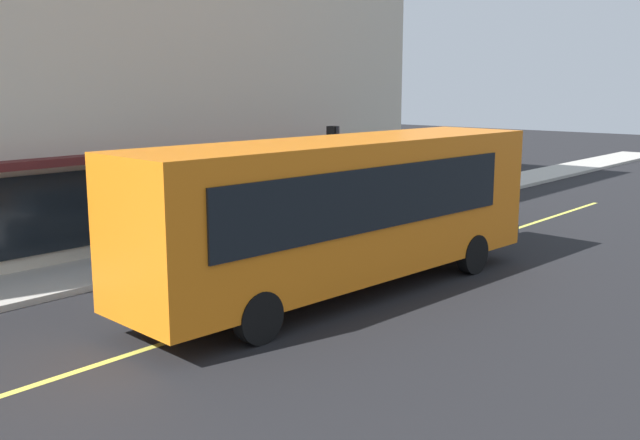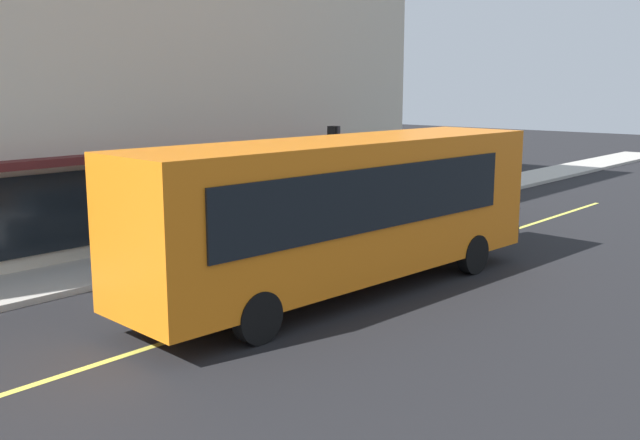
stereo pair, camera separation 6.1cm
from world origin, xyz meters
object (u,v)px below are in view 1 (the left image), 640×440
object	(u,v)px
bus	(345,207)
pedestrian_waiting	(128,217)
car_silver	(206,248)
pedestrian_at_corner	(265,199)
traffic_light	(334,151)
car_maroon	(358,215)
car_black	(451,196)

from	to	relation	value
bus	pedestrian_waiting	size ratio (longest dim) A/B	6.21
car_silver	pedestrian_waiting	size ratio (longest dim) A/B	2.38
bus	pedestrian_at_corner	size ratio (longest dim) A/B	7.09
car_silver	pedestrian_waiting	bearing A→B (deg)	98.87
traffic_light	car_maroon	size ratio (longest dim) A/B	0.73
traffic_light	car_maroon	world-z (taller)	traffic_light
bus	pedestrian_at_corner	world-z (taller)	bus
traffic_light	pedestrian_waiting	size ratio (longest dim) A/B	1.76
bus	traffic_light	size ratio (longest dim) A/B	3.52
bus	car_maroon	size ratio (longest dim) A/B	2.57
bus	car_black	world-z (taller)	bus
car_black	pedestrian_at_corner	distance (m)	7.14
car_black	pedestrian_at_corner	size ratio (longest dim) A/B	2.72
traffic_light	pedestrian_at_corner	distance (m)	2.76
traffic_light	car_black	world-z (taller)	traffic_light
bus	traffic_light	bearing A→B (deg)	42.00
traffic_light	car_maroon	distance (m)	2.58
traffic_light	pedestrian_at_corner	bearing A→B (deg)	151.32
pedestrian_waiting	traffic_light	bearing A→B (deg)	-7.53
car_maroon	pedestrian_waiting	bearing A→B (deg)	157.80
bus	car_black	xyz separation A→B (m)	(10.05, 3.26, -1.24)
bus	traffic_light	xyz separation A→B (m)	(5.63, 5.07, 0.55)
car_black	pedestrian_waiting	world-z (taller)	pedestrian_waiting
pedestrian_waiting	car_black	bearing A→B (deg)	-13.32
bus	car_maroon	world-z (taller)	bus
car_silver	car_black	size ratio (longest dim) A/B	1.00
traffic_light	car_maroon	xyz separation A→B (m)	(-0.81, -1.67, -1.79)
car_silver	pedestrian_at_corner	size ratio (longest dim) A/B	2.71
pedestrian_at_corner	pedestrian_waiting	bearing A→B (deg)	-178.10
car_maroon	car_black	bearing A→B (deg)	-1.46
car_black	pedestrian_waiting	xyz separation A→B (m)	(-11.69, 2.77, 0.51)
car_maroon	car_silver	xyz separation A→B (m)	(-6.04, 0.02, 0.00)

